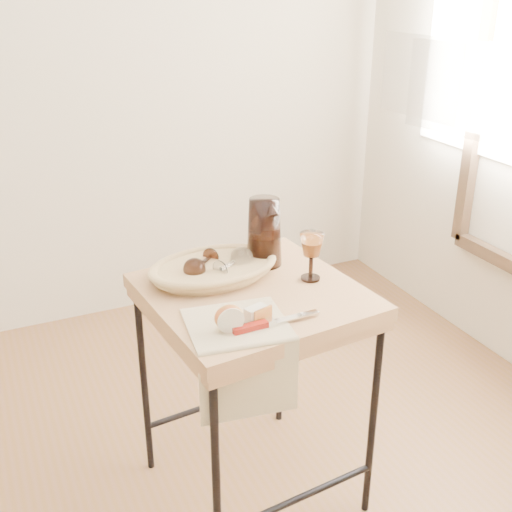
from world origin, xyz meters
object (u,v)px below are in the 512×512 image
apple_half (229,317)px  table_knife (273,321)px  tea_towel (237,324)px  wine_goblet (311,256)px  side_table (253,395)px  bread_basket (214,270)px  goblet_lying_a (202,264)px  pitcher (264,232)px  goblet_lying_b (233,263)px

apple_half → table_knife: 0.12m
tea_towel → wine_goblet: wine_goblet is taller
side_table → table_knife: bearing=-100.5°
side_table → apple_half: 0.50m
bread_basket → apple_half: 0.33m
side_table → apple_half: apple_half is taller
side_table → goblet_lying_a: goblet_lying_a is taller
bread_basket → goblet_lying_a: (-0.03, 0.02, 0.02)m
tea_towel → pitcher: size_ratio=1.02×
wine_goblet → table_knife: 0.32m
bread_basket → wine_goblet: wine_goblet is taller
goblet_lying_a → pitcher: bearing=142.4°
tea_towel → table_knife: size_ratio=1.06×
pitcher → table_knife: 0.42m
goblet_lying_a → goblet_lying_b: goblet_lying_b is taller
tea_towel → wine_goblet: size_ratio=1.73×
pitcher → goblet_lying_b: bearing=-158.7°
tea_towel → apple_half: apple_half is taller
goblet_lying_b → pitcher: size_ratio=0.46×
tea_towel → bread_basket: (0.05, 0.30, 0.02)m
apple_half → table_knife: bearing=-5.7°
side_table → goblet_lying_b: (-0.02, 0.11, 0.44)m
wine_goblet → table_knife: size_ratio=0.61×
wine_goblet → apple_half: 0.40m
tea_towel → goblet_lying_b: 0.30m
bread_basket → pitcher: pitcher is taller
goblet_lying_b → goblet_lying_a: bearing=128.2°
tea_towel → bread_basket: bearing=88.6°
side_table → wine_goblet: bearing=-2.5°
pitcher → table_knife: pitcher is taller
goblet_lying_b → wine_goblet: 0.25m
apple_half → bread_basket: bearing=82.4°
bread_basket → tea_towel: bearing=-102.8°
apple_half → table_knife: (0.12, -0.03, -0.03)m
goblet_lying_a → tea_towel: bearing=46.3°
goblet_lying_a → pitcher: 0.23m
goblet_lying_a → pitcher: size_ratio=0.43×
goblet_lying_b → wine_goblet: wine_goblet is taller
goblet_lying_b → apple_half: (-0.14, -0.30, -0.01)m
goblet_lying_b → wine_goblet: (0.21, -0.12, 0.03)m
wine_goblet → side_table: bearing=177.5°
apple_half → wine_goblet: bearing=34.3°
apple_half → side_table: bearing=57.1°
goblet_lying_b → wine_goblet: bearing=-56.6°
bread_basket → apple_half: size_ratio=4.70×
goblet_lying_b → table_knife: 0.33m
side_table → goblet_lying_a: 0.47m
goblet_lying_a → goblet_lying_b: 0.10m
bread_basket → goblet_lying_b: (0.06, -0.02, 0.02)m
tea_towel → pitcher: pitcher is taller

